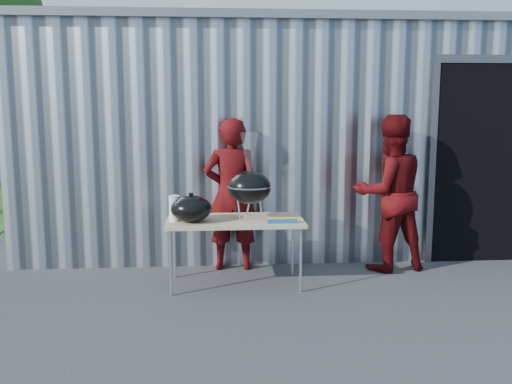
{
  "coord_description": "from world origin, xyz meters",
  "views": [
    {
      "loc": [
        -0.67,
        -5.23,
        2.03
      ],
      "look_at": [
        -0.21,
        0.93,
        1.05
      ],
      "focal_mm": 40.0,
      "sensor_mm": 36.0,
      "label": 1
    }
  ],
  "objects": [
    {
      "name": "ground",
      "position": [
        0.0,
        0.0,
        0.0
      ],
      "size": [
        80.0,
        80.0,
        0.0
      ],
      "primitive_type": "plane",
      "color": "#323235"
    },
    {
      "name": "foil_box",
      "position": [
        0.05,
        0.68,
        0.78
      ],
      "size": [
        0.32,
        0.05,
        0.06
      ],
      "color": "#1850A1",
      "rests_on": "folding_table"
    },
    {
      "name": "grill_lid",
      "position": [
        -0.92,
        0.83,
        0.89
      ],
      "size": [
        0.44,
        0.44,
        0.32
      ],
      "color": "black",
      "rests_on": "folding_table"
    },
    {
      "name": "person_cook",
      "position": [
        -0.46,
        1.57,
        0.92
      ],
      "size": [
        0.68,
        0.46,
        1.85
      ],
      "primitive_type": "imported",
      "rotation": [
        0.0,
        0.0,
        3.12
      ],
      "color": "#460709",
      "rests_on": "ground"
    },
    {
      "name": "white_tub",
      "position": [
        -0.99,
        1.17,
        0.8
      ],
      "size": [
        0.2,
        0.15,
        0.1
      ],
      "primitive_type": "cube",
      "color": "white",
      "rests_on": "folding_table"
    },
    {
      "name": "kettle_grill",
      "position": [
        -0.28,
        0.96,
        1.16
      ],
      "size": [
        0.49,
        0.49,
        0.95
      ],
      "color": "black",
      "rests_on": "folding_table"
    },
    {
      "name": "person_bystander",
      "position": [
        1.44,
        1.41,
        0.94
      ],
      "size": [
        1.03,
        0.87,
        1.88
      ],
      "primitive_type": "imported",
      "rotation": [
        0.0,
        0.0,
        3.32
      ],
      "color": "#460709",
      "rests_on": "ground"
    },
    {
      "name": "paper_towels",
      "position": [
        -1.1,
        0.88,
        0.89
      ],
      "size": [
        0.12,
        0.12,
        0.28
      ],
      "primitive_type": "cylinder",
      "color": "white",
      "rests_on": "folding_table"
    },
    {
      "name": "folding_table",
      "position": [
        -0.44,
        0.93,
        0.71
      ],
      "size": [
        1.5,
        0.75,
        0.75
      ],
      "color": "tan",
      "rests_on": "ground"
    },
    {
      "name": "building",
      "position": [
        0.92,
        4.59,
        1.54
      ],
      "size": [
        8.2,
        6.2,
        3.1
      ],
      "color": "silver",
      "rests_on": "ground"
    }
  ]
}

